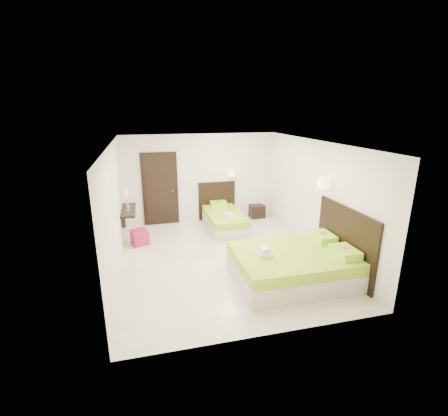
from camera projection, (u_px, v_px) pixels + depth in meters
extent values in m
plane|color=beige|center=(223.00, 258.00, 7.45)|extent=(5.50, 5.50, 0.00)
cube|color=beige|center=(224.00, 224.00, 9.20)|extent=(0.94, 1.88, 0.30)
cube|color=#83B21C|center=(224.00, 216.00, 9.13)|extent=(0.93, 1.86, 0.19)
cube|color=black|center=(217.00, 201.00, 9.92)|extent=(1.13, 0.05, 1.18)
cube|color=#ABE72A|center=(218.00, 204.00, 9.74)|extent=(0.47, 0.32, 0.13)
cylinder|color=#E93664|center=(218.00, 201.00, 9.72)|extent=(0.11, 0.11, 0.00)
cube|color=silver|center=(229.00, 217.00, 8.61)|extent=(0.28, 0.21, 0.08)
cube|color=silver|center=(229.00, 214.00, 8.59)|extent=(0.21, 0.16, 0.08)
cube|color=white|center=(232.00, 173.00, 9.62)|extent=(0.17, 0.17, 0.19)
cylinder|color=#2D2116|center=(231.00, 172.00, 9.69)|extent=(0.03, 0.16, 0.03)
cube|color=beige|center=(293.00, 271.00, 6.45)|extent=(2.28, 1.71, 0.37)
cube|color=#83B21C|center=(294.00, 258.00, 6.37)|extent=(2.26, 1.69, 0.23)
cube|color=black|center=(345.00, 241.00, 6.56)|extent=(0.05, 1.94, 1.43)
cube|color=#ABE72A|center=(345.00, 252.00, 6.14)|extent=(0.39, 0.57, 0.16)
cylinder|color=#E93664|center=(345.00, 248.00, 6.12)|extent=(0.14, 0.14, 0.00)
cube|color=#ABE72A|center=(323.00, 237.00, 6.88)|extent=(0.39, 0.57, 0.16)
cylinder|color=#E93664|center=(323.00, 233.00, 6.86)|extent=(0.14, 0.14, 0.00)
cube|color=silver|center=(264.00, 253.00, 6.17)|extent=(0.25, 0.34, 0.09)
cube|color=silver|center=(264.00, 249.00, 6.15)|extent=(0.19, 0.26, 0.09)
cube|color=white|center=(324.00, 183.00, 6.88)|extent=(0.21, 0.21, 0.23)
cylinder|color=#2D2116|center=(327.00, 183.00, 6.90)|extent=(0.16, 0.03, 0.03)
cube|color=black|center=(257.00, 211.00, 10.20)|extent=(0.45, 0.40, 0.40)
cube|color=#A41540|center=(140.00, 237.00, 8.14)|extent=(0.48, 0.48, 0.38)
cube|color=black|center=(160.00, 189.00, 9.38)|extent=(1.02, 0.06, 2.14)
cube|color=black|center=(160.00, 190.00, 9.35)|extent=(0.88, 0.04, 2.06)
cylinder|color=silver|center=(173.00, 191.00, 9.41)|extent=(0.03, 0.10, 0.03)
cube|color=black|center=(128.00, 210.00, 8.21)|extent=(0.35, 1.20, 0.06)
cube|color=black|center=(123.00, 222.00, 7.81)|extent=(0.10, 0.04, 0.30)
cube|color=black|center=(125.00, 211.00, 8.65)|extent=(0.10, 0.04, 0.30)
cylinder|color=silver|center=(128.00, 210.00, 8.06)|extent=(0.10, 0.10, 0.02)
cylinder|color=silver|center=(128.00, 206.00, 8.03)|extent=(0.02, 0.02, 0.22)
cone|color=silver|center=(127.00, 201.00, 7.99)|extent=(0.07, 0.07, 0.04)
cylinder|color=white|center=(127.00, 197.00, 7.96)|extent=(0.02, 0.02, 0.15)
sphere|color=#FFB23F|center=(127.00, 194.00, 7.93)|extent=(0.02, 0.02, 0.02)
cylinder|color=silver|center=(128.00, 207.00, 8.34)|extent=(0.10, 0.10, 0.02)
cylinder|color=silver|center=(128.00, 202.00, 8.30)|extent=(0.02, 0.02, 0.22)
cone|color=silver|center=(128.00, 198.00, 8.27)|extent=(0.07, 0.07, 0.04)
cylinder|color=white|center=(127.00, 194.00, 8.24)|extent=(0.02, 0.02, 0.15)
sphere|color=#FFB23F|center=(127.00, 191.00, 8.21)|extent=(0.02, 0.02, 0.02)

